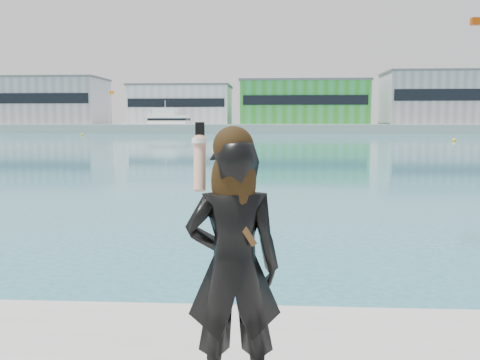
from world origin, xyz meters
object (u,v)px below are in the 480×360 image
at_px(motor_yacht, 171,124).
at_px(buoy_far, 82,135).
at_px(buoy_near, 454,141).
at_px(woman, 233,260).

relative_size(motor_yacht, buoy_far, 32.45).
xyz_separation_m(motor_yacht, buoy_near, (46.94, -46.98, -2.07)).
bearing_deg(motor_yacht, buoy_far, -116.10).
bearing_deg(motor_yacht, buoy_near, -37.72).
relative_size(buoy_near, buoy_far, 1.00).
relative_size(buoy_far, woman, 0.27).
height_order(motor_yacht, buoy_far, motor_yacht).
distance_m(buoy_near, buoy_far, 65.92).
xyz_separation_m(buoy_near, buoy_far, (-60.15, 26.96, 0.00)).
relative_size(motor_yacht, woman, 8.92).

